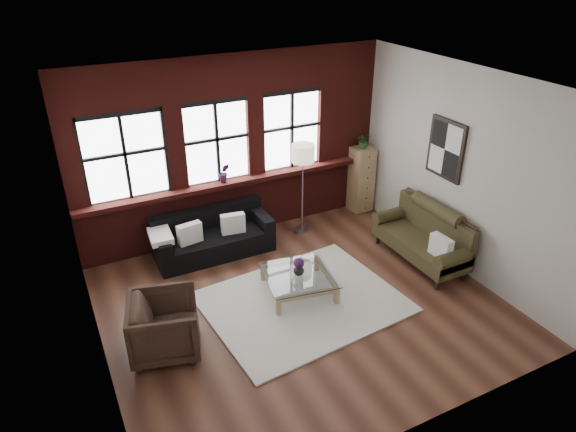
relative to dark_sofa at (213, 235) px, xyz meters
name	(u,v)px	position (x,y,z in m)	size (l,w,h in m)	color
floor	(300,303)	(0.66, -1.90, -0.36)	(5.50, 5.50, 0.00)	#462519
ceiling	(303,86)	(0.66, -1.90, 2.84)	(5.50, 5.50, 0.00)	white
wall_back	(233,148)	(0.66, 0.60, 1.24)	(5.50, 5.50, 0.00)	beige
wall_front	(427,313)	(0.66, -4.40, 1.24)	(5.50, 5.50, 0.00)	beige
wall_left	(84,257)	(-2.09, -1.90, 1.24)	(5.00, 5.00, 0.00)	beige
wall_right	(459,170)	(3.41, -1.90, 1.24)	(5.00, 5.00, 0.00)	beige
brick_backwall	(234,149)	(0.66, 0.54, 1.24)	(5.50, 0.12, 3.20)	#531613
sill_ledge	(238,181)	(0.66, 0.45, 0.68)	(5.50, 0.30, 0.08)	#531613
window_left	(125,158)	(-1.14, 0.55, 1.39)	(1.38, 0.10, 1.50)	black
window_mid	(217,143)	(0.36, 0.55, 1.39)	(1.38, 0.10, 1.50)	black
window_right	(291,131)	(1.76, 0.55, 1.39)	(1.38, 0.10, 1.50)	black
wall_poster	(446,149)	(3.38, -1.60, 1.49)	(0.05, 0.74, 0.94)	black
shag_rug	(303,302)	(0.69, -1.90, -0.34)	(2.74, 2.16, 0.03)	beige
dark_sofa	(213,235)	(0.00, 0.00, 0.00)	(1.97, 0.80, 0.71)	black
pillow_a	(190,233)	(-0.42, -0.10, 0.19)	(0.40, 0.14, 0.34)	white
pillow_b	(233,223)	(0.33, -0.10, 0.19)	(0.40, 0.14, 0.34)	white
vintage_settee	(421,236)	(2.96, -1.76, 0.12)	(0.79, 1.78, 0.95)	#332D17
pillow_settee	(441,247)	(2.88, -2.30, 0.23)	(0.14, 0.38, 0.34)	white
armchair	(165,326)	(-1.35, -1.98, 0.04)	(0.84, 0.87, 0.79)	black
coffee_table	(299,284)	(0.76, -1.65, -0.20)	(1.00, 1.00, 0.34)	#9F8056
vase	(299,270)	(0.76, -1.65, 0.06)	(0.16, 0.16, 0.17)	#B2B2B2
flowers	(299,263)	(0.76, -1.65, 0.17)	(0.16, 0.16, 0.16)	#3F194A
drawer_chest	(361,179)	(3.16, 0.29, 0.29)	(0.39, 0.39, 1.28)	#9F8056
potted_plant_top	(364,140)	(3.16, 0.29, 1.08)	(0.27, 0.23, 0.30)	#2D5923
floor_lamp	(303,186)	(1.71, 0.01, 0.56)	(0.40, 0.40, 1.82)	#A5A5A8
sill_plant	(224,173)	(0.41, 0.42, 0.90)	(0.19, 0.15, 0.34)	#3F194A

